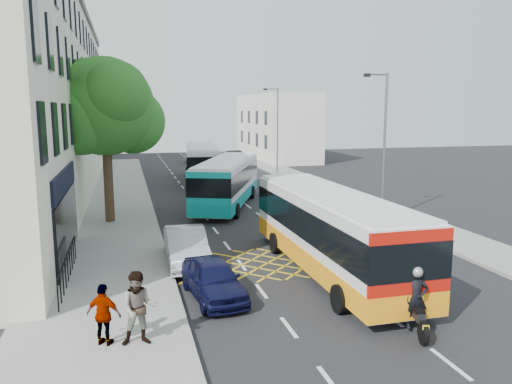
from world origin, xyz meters
TOP-DOWN VIEW (x-y plane):
  - ground at (0.00, 0.00)m, footprint 120.00×120.00m
  - pavement_left at (-8.50, 15.00)m, footprint 5.00×70.00m
  - pavement_right at (7.50, 15.00)m, footprint 3.00×70.00m
  - terrace_main at (-14.00, 24.49)m, footprint 8.30×45.00m
  - terrace_far at (-14.00, 55.00)m, footprint 8.00×20.00m
  - building_right at (11.00, 48.00)m, footprint 6.00×18.00m
  - street_tree at (-8.51, 14.97)m, footprint 6.30×5.70m
  - lamp_near at (6.20, 12.00)m, footprint 1.45×0.15m
  - lamp_far at (6.20, 32.00)m, footprint 1.45×0.15m
  - railings at (-9.70, 5.30)m, footprint 0.08×5.60m
  - bus_near at (-0.12, 4.29)m, footprint 2.84×11.12m
  - bus_mid at (-1.29, 18.36)m, footprint 6.39×10.96m
  - bus_far at (-1.17, 29.85)m, footprint 3.92×11.52m
  - motorbike at (0.12, -1.20)m, footprint 0.81×2.13m
  - parked_car_blue at (-4.90, 2.82)m, footprint 1.98×3.98m
  - parked_car_silver at (-5.33, 6.69)m, footprint 1.62×4.47m
  - red_hatchback at (4.06, 16.52)m, footprint 2.07×4.73m
  - distant_car_grey at (0.35, 45.26)m, footprint 2.65×4.72m
  - distant_car_silver at (3.39, 38.05)m, footprint 1.76×4.16m
  - distant_car_dark at (4.79, 44.78)m, footprint 1.96×4.44m
  - pedestrian_near at (-7.37, -0.27)m, footprint 1.00×0.80m
  - pedestrian_far at (-8.26, -0.06)m, footprint 1.04×0.80m

SIDE VIEW (x-z plane):
  - ground at x=0.00m, z-range 0.00..0.00m
  - pavement_left at x=-8.50m, z-range 0.00..0.15m
  - pavement_right at x=7.50m, z-range 0.00..0.15m
  - distant_car_grey at x=0.35m, z-range 0.00..1.25m
  - parked_car_blue at x=-4.90m, z-range 0.00..1.30m
  - red_hatchback at x=4.06m, z-range 0.00..1.35m
  - distant_car_silver at x=3.39m, z-range 0.00..1.40m
  - distant_car_dark at x=4.79m, z-range 0.00..1.42m
  - railings at x=-9.70m, z-range 0.15..1.29m
  - parked_car_silver at x=-5.33m, z-range 0.00..1.47m
  - motorbike at x=0.12m, z-range -0.06..1.87m
  - pedestrian_far at x=-8.26m, z-range 0.15..1.79m
  - pedestrian_near at x=-7.37m, z-range 0.15..2.12m
  - bus_mid at x=-1.29m, z-range 0.08..3.12m
  - bus_near at x=-0.12m, z-range 0.08..3.21m
  - bus_far at x=-1.17m, z-range 0.08..3.26m
  - building_right at x=11.00m, z-range 0.00..8.00m
  - lamp_near at x=6.20m, z-range 0.62..8.62m
  - lamp_far at x=6.20m, z-range 0.62..8.62m
  - terrace_far at x=-14.00m, z-range 0.00..10.00m
  - street_tree at x=-8.51m, z-range 1.89..10.69m
  - terrace_main at x=-14.00m, z-range 0.01..13.51m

